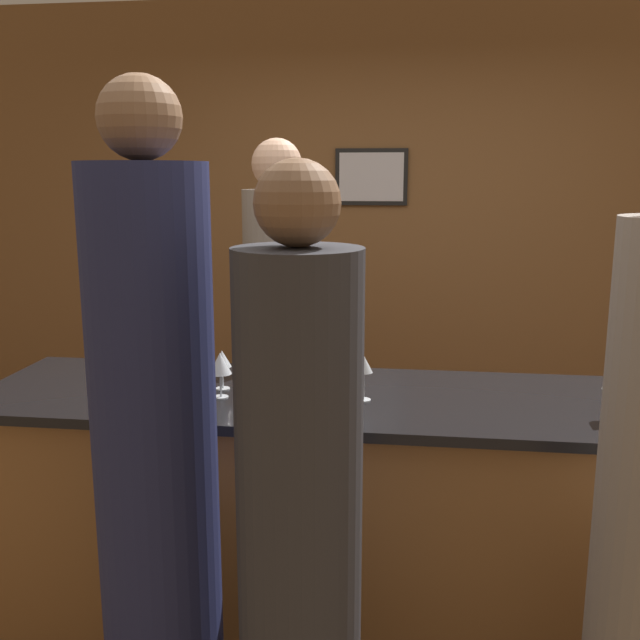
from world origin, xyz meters
name	(u,v)px	position (x,y,z in m)	size (l,w,h in m)	color
back_wall	(391,234)	(0.00, 2.03, 1.40)	(8.00, 0.08, 2.80)	brown
bar_counter	(367,524)	(0.00, 0.00, 0.50)	(2.83, 0.74, 0.99)	brown
bartender	(279,359)	(-0.47, 0.77, 0.91)	(0.32, 0.32, 1.93)	gray
guest_0	(158,486)	(-0.52, -0.71, 0.94)	(0.33, 0.33, 2.01)	#1E234C
guest_2	(300,553)	(-0.12, -0.84, 0.85)	(0.31, 0.31, 1.80)	#2D2D33
wine_bottle_0	(308,355)	(-0.23, 0.08, 1.12)	(0.08, 0.08, 0.31)	black
wine_bottle_2	(252,344)	(-0.48, 0.28, 1.10)	(0.08, 0.08, 0.28)	#19381E
wine_glass_0	(174,357)	(-0.70, -0.06, 1.13)	(0.06, 0.06, 0.17)	silver
wine_glass_1	(220,364)	(-0.52, -0.09, 1.11)	(0.08, 0.08, 0.16)	silver
wine_glass_2	(364,366)	(-0.02, -0.06, 1.12)	(0.06, 0.06, 0.16)	silver
wine_glass_3	(614,380)	(0.79, -0.13, 1.12)	(0.07, 0.07, 0.17)	silver
wine_glass_5	(222,360)	(-0.54, 0.01, 1.10)	(0.07, 0.07, 0.15)	silver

